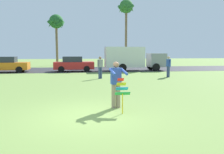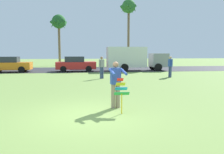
# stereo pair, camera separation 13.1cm
# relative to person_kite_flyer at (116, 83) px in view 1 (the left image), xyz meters

# --- Properties ---
(ground_plane) EXTENTS (120.00, 120.00, 0.00)m
(ground_plane) POSITION_rel_person_kite_flyer_xyz_m (-1.09, -0.92, -0.95)
(ground_plane) COLOR olive
(road_strip) EXTENTS (120.00, 8.00, 0.01)m
(road_strip) POSITION_rel_person_kite_flyer_xyz_m (-1.09, 18.30, -0.95)
(road_strip) COLOR #2D2D33
(road_strip) RESTS_ON ground
(person_kite_flyer) EXTENTS (0.63, 0.72, 1.73)m
(person_kite_flyer) POSITION_rel_person_kite_flyer_xyz_m (0.00, 0.00, 0.00)
(person_kite_flyer) COLOR gray
(person_kite_flyer) RESTS_ON ground
(kite_held) EXTENTS (0.52, 0.65, 1.17)m
(kite_held) POSITION_rel_person_kite_flyer_xyz_m (0.09, -0.63, -0.16)
(kite_held) COLOR red
(kite_held) RESTS_ON ground
(parked_car_orange) EXTENTS (4.24, 1.92, 1.60)m
(parked_car_orange) POSITION_rel_person_kite_flyer_xyz_m (-8.69, 15.90, -0.18)
(parked_car_orange) COLOR orange
(parked_car_orange) RESTS_ON ground
(parked_car_red) EXTENTS (4.24, 1.91, 1.60)m
(parked_car_red) POSITION_rel_person_kite_flyer_xyz_m (-1.95, 15.90, -0.18)
(parked_car_red) COLOR red
(parked_car_red) RESTS_ON ground
(parked_truck_grey_van) EXTENTS (6.71, 2.15, 2.62)m
(parked_truck_grey_van) POSITION_rel_person_kite_flyer_xyz_m (4.39, 15.90, 0.46)
(parked_truck_grey_van) COLOR gray
(parked_truck_grey_van) RESTS_ON ground
(palm_tree_right_near) EXTENTS (2.58, 2.71, 7.70)m
(palm_tree_right_near) POSITION_rel_person_kite_flyer_xyz_m (-4.72, 26.76, 5.39)
(palm_tree_right_near) COLOR brown
(palm_tree_right_near) RESTS_ON ground
(palm_tree_centre_far) EXTENTS (2.58, 2.71, 10.16)m
(palm_tree_centre_far) POSITION_rel_person_kite_flyer_xyz_m (5.99, 26.43, 7.65)
(palm_tree_centre_far) COLOR brown
(palm_tree_centre_far) RESTS_ON ground
(person_walker_near) EXTENTS (0.47, 0.40, 1.73)m
(person_walker_near) POSITION_rel_person_kite_flyer_xyz_m (0.26, 9.13, -0.02)
(person_walker_near) COLOR #384772
(person_walker_near) RESTS_ON ground
(person_walker_far) EXTENTS (0.28, 0.56, 1.73)m
(person_walker_far) POSITION_rel_person_kite_flyer_xyz_m (5.94, 9.32, -0.02)
(person_walker_far) COLOR #384772
(person_walker_far) RESTS_ON ground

